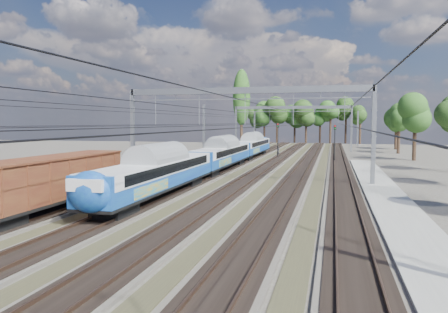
% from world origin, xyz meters
% --- Properties ---
extents(track_bed, '(21.00, 130.00, 0.34)m').
position_xyz_m(track_bed, '(-0.00, 45.00, 0.10)').
color(track_bed, '#47423A').
rests_on(track_bed, ground).
extents(platform, '(3.00, 70.00, 0.30)m').
position_xyz_m(platform, '(12.00, 20.00, 0.15)').
color(platform, gray).
rests_on(platform, ground).
extents(catenary, '(25.65, 130.00, 9.00)m').
position_xyz_m(catenary, '(0.33, 52.69, 6.40)').
color(catenary, gray).
rests_on(catenary, ground).
extents(tree_belt, '(39.47, 99.50, 11.77)m').
position_xyz_m(tree_belt, '(7.76, 92.06, 8.05)').
color(tree_belt, black).
rests_on(tree_belt, ground).
extents(poplar, '(4.40, 4.40, 19.04)m').
position_xyz_m(poplar, '(-14.50, 98.00, 11.89)').
color(poplar, black).
rests_on(poplar, ground).
extents(emu_train, '(2.78, 58.82, 4.06)m').
position_xyz_m(emu_train, '(-4.50, 38.89, 2.39)').
color(emu_train, black).
rests_on(emu_train, ground).
extents(freight_boxcar, '(2.76, 13.32, 3.44)m').
position_xyz_m(freight_boxcar, '(-9.00, 13.38, 2.10)').
color(freight_boxcar, black).
rests_on(freight_boxcar, ground).
extents(worker, '(0.60, 0.72, 1.69)m').
position_xyz_m(worker, '(-0.98, 63.57, 0.85)').
color(worker, black).
rests_on(worker, ground).
extents(signal_near, '(0.40, 0.38, 5.58)m').
position_xyz_m(signal_near, '(-0.48, 59.12, 3.53)').
color(signal_near, black).
rests_on(signal_near, ground).
extents(signal_far, '(0.34, 0.31, 5.33)m').
position_xyz_m(signal_far, '(8.29, 53.60, 3.37)').
color(signal_far, black).
rests_on(signal_far, ground).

